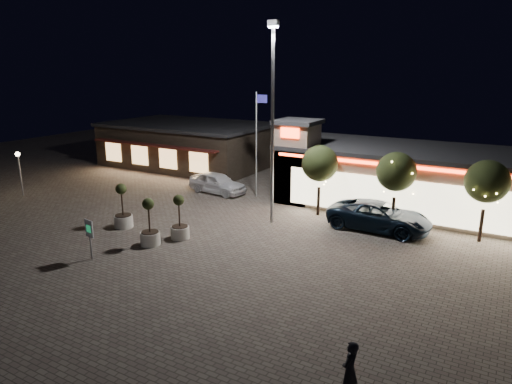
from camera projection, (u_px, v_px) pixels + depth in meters
The scene contains 16 objects.
ground at pixel (166, 259), 23.88m from camera, with size 90.00×90.00×0.00m, color #695F55.
retail_building at pixel (418, 178), 31.97m from camera, with size 20.40×8.40×6.10m.
restaurant_building at pixel (189, 144), 46.74m from camera, with size 16.40×11.00×4.30m.
floodlight_pole at pixel (273, 113), 27.77m from camera, with size 0.60×0.40×12.38m.
flagpole at pixel (257, 136), 34.42m from camera, with size 0.95×0.10×8.00m.
lamp_post_west at pixel (19, 165), 35.21m from camera, with size 0.36×0.36×3.48m.
string_tree_a at pixel (320, 164), 30.23m from camera, with size 2.42×2.42×4.79m.
string_tree_b at pixel (396, 172), 27.83m from camera, with size 2.42×2.42×4.79m.
string_tree_c at pixel (487, 182), 25.43m from camera, with size 2.42×2.42×4.79m.
pickup_truck at pixel (379, 216), 28.10m from camera, with size 2.89×6.26×1.74m, color black.
white_sedan at pixel (217, 183), 36.37m from camera, with size 1.97×4.90×1.67m, color white.
pedestrian at pixel (350, 370), 13.68m from camera, with size 0.69×0.45×1.88m, color black.
planter_left at pixel (123, 214), 28.50m from camera, with size 1.15×1.15×2.83m.
planter_mid at pixel (150, 231), 25.66m from camera, with size 1.12×1.12×2.75m.
planter_right at pixel (180, 225), 26.63m from camera, with size 1.08×1.08×2.66m.
valet_sign at pixel (89, 232), 23.52m from camera, with size 0.71×0.20×2.16m.
Camera 1 is at (15.06, -16.84, 9.70)m, focal length 32.00 mm.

